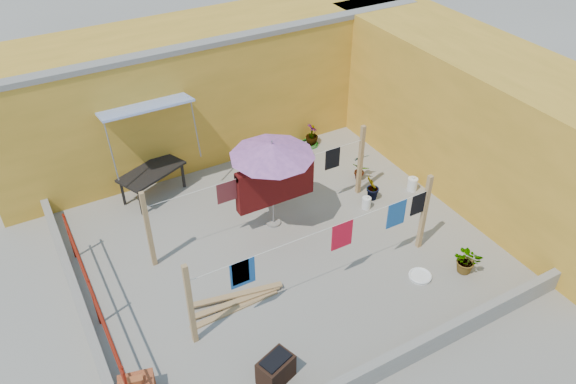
# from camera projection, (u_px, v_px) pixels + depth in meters

# --- Properties ---
(ground) EXTENTS (80.00, 80.00, 0.00)m
(ground) POSITION_uv_depth(u_px,v_px,m) (282.00, 246.00, 11.79)
(ground) COLOR #9E998E
(ground) RESTS_ON ground
(wall_back) EXTENTS (11.00, 3.27, 3.21)m
(wall_back) POSITION_uv_depth(u_px,v_px,m) (210.00, 85.00, 14.32)
(wall_back) COLOR gold
(wall_back) RESTS_ON ground
(wall_right) EXTENTS (2.40, 9.00, 3.20)m
(wall_right) POSITION_uv_depth(u_px,v_px,m) (479.00, 120.00, 12.89)
(wall_right) COLOR gold
(wall_right) RESTS_ON ground
(parapet_front) EXTENTS (8.30, 0.16, 0.44)m
(parapet_front) POSITION_uv_depth(u_px,v_px,m) (387.00, 365.00, 9.15)
(parapet_front) COLOR gray
(parapet_front) RESTS_ON ground
(parapet_left) EXTENTS (0.16, 7.30, 0.44)m
(parapet_left) POSITION_uv_depth(u_px,v_px,m) (83.00, 312.00, 10.05)
(parapet_left) COLOR gray
(parapet_left) RESTS_ON ground
(red_railing) EXTENTS (0.05, 4.20, 1.10)m
(red_railing) POSITION_uv_depth(u_px,v_px,m) (93.00, 295.00, 9.71)
(red_railing) COLOR #A02010
(red_railing) RESTS_ON ground
(clothesline_rig) EXTENTS (5.09, 2.35, 1.80)m
(clothesline_rig) POSITION_uv_depth(u_px,v_px,m) (279.00, 190.00, 11.67)
(clothesline_rig) COLOR tan
(clothesline_rig) RESTS_ON ground
(patio_umbrella) EXTENTS (2.23, 2.23, 2.13)m
(patio_umbrella) POSITION_uv_depth(u_px,v_px,m) (272.00, 150.00, 11.26)
(patio_umbrella) COLOR gray
(patio_umbrella) RESTS_ON ground
(outdoor_table) EXTENTS (1.68, 1.30, 0.70)m
(outdoor_table) POSITION_uv_depth(u_px,v_px,m) (152.00, 173.00, 12.85)
(outdoor_table) COLOR black
(outdoor_table) RESTS_ON ground
(lumber_pile) EXTENTS (1.92, 0.56, 0.11)m
(lumber_pile) POSITION_uv_depth(u_px,v_px,m) (236.00, 302.00, 10.47)
(lumber_pile) COLOR tan
(lumber_pile) RESTS_ON ground
(brazier) EXTENTS (0.67, 0.55, 0.52)m
(brazier) POSITION_uv_depth(u_px,v_px,m) (276.00, 369.00, 9.05)
(brazier) COLOR #321D13
(brazier) RESTS_ON ground
(white_basin) EXTENTS (0.46, 0.46, 0.08)m
(white_basin) POSITION_uv_depth(u_px,v_px,m) (420.00, 276.00, 11.03)
(white_basin) COLOR white
(white_basin) RESTS_ON ground
(water_jug_a) EXTENTS (0.24, 0.24, 0.37)m
(water_jug_a) POSITION_uv_depth(u_px,v_px,m) (412.00, 184.00, 13.31)
(water_jug_a) COLOR white
(water_jug_a) RESTS_ON ground
(water_jug_b) EXTENTS (0.21, 0.21, 0.32)m
(water_jug_b) POSITION_uv_depth(u_px,v_px,m) (366.00, 203.00, 12.76)
(water_jug_b) COLOR white
(water_jug_b) RESTS_ON ground
(green_hose) EXTENTS (0.52, 0.52, 0.08)m
(green_hose) POSITION_uv_depth(u_px,v_px,m) (309.00, 144.00, 15.03)
(green_hose) COLOR #1C6C18
(green_hose) RESTS_ON ground
(plant_back_a) EXTENTS (0.87, 0.84, 0.73)m
(plant_back_a) POSITION_uv_depth(u_px,v_px,m) (253.00, 171.00, 13.42)
(plant_back_a) COLOR #1A5B1C
(plant_back_a) RESTS_ON ground
(plant_back_b) EXTENTS (0.43, 0.43, 0.60)m
(plant_back_b) POSITION_uv_depth(u_px,v_px,m) (312.00, 135.00, 14.90)
(plant_back_b) COLOR #1A5B1C
(plant_back_b) RESTS_ON ground
(plant_right_a) EXTENTS (0.44, 0.34, 0.77)m
(plant_right_a) POSITION_uv_depth(u_px,v_px,m) (360.00, 166.00, 13.55)
(plant_right_a) COLOR #1A5B1C
(plant_right_a) RESTS_ON ground
(plant_right_b) EXTENTS (0.47, 0.48, 0.67)m
(plant_right_b) POSITION_uv_depth(u_px,v_px,m) (373.00, 188.00, 12.90)
(plant_right_b) COLOR #1A5B1C
(plant_right_b) RESTS_ON ground
(plant_right_c) EXTENTS (0.72, 0.72, 0.60)m
(plant_right_c) POSITION_uv_depth(u_px,v_px,m) (467.00, 260.00, 11.02)
(plant_right_c) COLOR #1A5B1C
(plant_right_c) RESTS_ON ground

